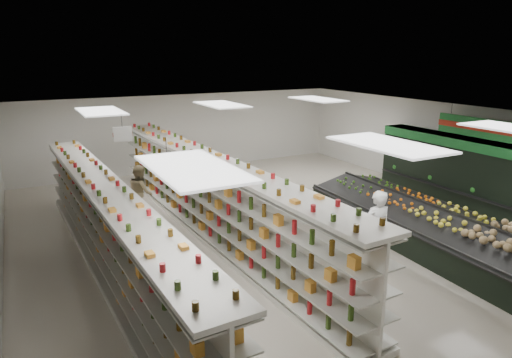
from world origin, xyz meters
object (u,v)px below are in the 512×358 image
gondola_center (210,200)px  shopper_main (376,231)px  soda_endcap (186,168)px  produce_island (424,222)px  shopper_background (141,192)px  gondola_left (110,235)px

gondola_center → shopper_main: size_ratio=6.66×
soda_endcap → produce_island: bearing=-63.5°
shopper_main → shopper_background: (-3.89, 5.91, -0.12)m
gondola_left → gondola_center: bearing=18.8°
gondola_left → gondola_center: 3.08m
gondola_left → shopper_main: gondola_left is taller
gondola_center → shopper_background: bearing=119.5°
gondola_center → soda_endcap: bearing=75.8°
produce_island → shopper_background: bearing=140.6°
produce_island → shopper_main: size_ratio=3.78×
gondola_left → shopper_background: size_ratio=7.11×
gondola_center → shopper_main: gondola_center is taller
gondola_center → produce_island: bearing=-34.0°
gondola_left → soda_endcap: 7.14m
soda_endcap → shopper_background: 3.60m
gondola_left → shopper_background: bearing=63.0°
gondola_center → soda_endcap: 4.99m
gondola_left → produce_island: size_ratio=1.64×
produce_island → shopper_main: 2.56m
produce_island → shopper_main: shopper_main is taller
soda_endcap → shopper_background: size_ratio=0.88×
shopper_main → soda_endcap: bearing=-73.7°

